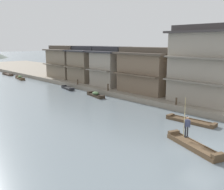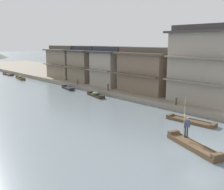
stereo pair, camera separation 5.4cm
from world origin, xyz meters
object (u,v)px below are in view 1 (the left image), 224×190
boat_midriver_drifting (191,121)px  mooring_post_dock_near (176,101)px  house_waterfront_tall (112,66)px  house_waterfront_nearest (208,65)px  house_waterfront_far (66,62)px  boat_moored_second (8,74)px  house_waterfront_narrow (89,64)px  house_waterfront_second (146,71)px  mooring_post_dock_mid (108,87)px  boat_moored_far (20,78)px  mooring_post_dock_far (78,82)px  boat_moored_third (68,88)px  boatman_person (187,124)px  boat_moored_nearest (96,95)px  boat_foreground_poled (193,146)px

boat_midriver_drifting → mooring_post_dock_near: mooring_post_dock_near is taller
house_waterfront_tall → boat_midriver_drifting: bearing=-109.6°
house_waterfront_tall → mooring_post_dock_near: 15.39m
house_waterfront_nearest → house_waterfront_far: bearing=90.9°
boat_moored_second → mooring_post_dock_near: (1.75, -44.20, 0.90)m
boat_midriver_drifting → house_waterfront_narrow: bearing=74.5°
house_waterfront_second → house_waterfront_tall: size_ratio=1.29×
house_waterfront_far → mooring_post_dock_mid: house_waterfront_far is taller
boat_moored_far → house_waterfront_nearest: (6.44, -37.14, 4.70)m
boat_moored_far → mooring_post_dock_far: (2.43, -16.99, 0.82)m
house_waterfront_second → boat_moored_third: bearing=110.9°
house_waterfront_far → mooring_post_dock_mid: size_ratio=7.82×
boatman_person → house_waterfront_second: (10.90, 13.13, 2.10)m
boat_moored_far → house_waterfront_tall: size_ratio=0.73×
boatman_person → boat_moored_third: bearing=76.4°
boat_moored_far → house_waterfront_tall: house_waterfront_tall is taller
boat_moored_nearest → mooring_post_dock_near: (1.85, -11.92, 0.80)m
house_waterfront_second → house_waterfront_tall: bearing=85.4°
mooring_post_dock_near → mooring_post_dock_far: bearing=90.0°
boat_moored_far → mooring_post_dock_mid: size_ratio=4.72×
boat_moored_third → house_waterfront_narrow: size_ratio=0.52×
boat_moored_nearest → house_waterfront_nearest: size_ratio=0.45×
mooring_post_dock_far → mooring_post_dock_mid: bearing=-90.0°
boat_foreground_poled → house_waterfront_nearest: house_waterfront_nearest is taller
boat_moored_second → boat_midriver_drifting: 47.66m
boat_foreground_poled → boat_moored_nearest: size_ratio=1.29×
boat_moored_second → boat_midriver_drifting: size_ratio=0.93×
boatman_person → boat_moored_second: bearing=83.2°
boat_midriver_drifting → house_waterfront_narrow: 25.80m
boatman_person → house_waterfront_tall: size_ratio=0.47×
boat_foreground_poled → mooring_post_dock_far: (8.01, 25.70, 0.89)m
boat_moored_nearest → house_waterfront_nearest: 15.19m
house_waterfront_far → mooring_post_dock_far: 9.96m
boat_moored_third → mooring_post_dock_far: 1.89m
boatman_person → mooring_post_dock_mid: 19.10m
boat_moored_third → boat_midriver_drifting: (-1.13, -22.85, -0.04)m
house_waterfront_second → mooring_post_dock_near: bearing=-114.0°
house_waterfront_nearest → boat_moored_nearest: bearing=113.9°
house_waterfront_nearest → boat_moored_third: bearing=105.1°
boatman_person → boat_moored_far: boatman_person is taller
house_waterfront_narrow → mooring_post_dock_mid: size_ratio=7.18×
house_waterfront_nearest → house_waterfront_far: size_ratio=1.13×
boat_moored_nearest → mooring_post_dock_far: bearing=75.1°
boat_moored_far → mooring_post_dock_near: (2.43, -35.87, 0.80)m
house_waterfront_far → house_waterfront_nearest: bearing=-89.1°
boatman_person → boat_moored_far: bearing=82.8°
house_waterfront_second → mooring_post_dock_far: bearing=104.9°
house_waterfront_second → house_waterfront_tall: same height
house_waterfront_tall → house_waterfront_narrow: (0.35, 6.49, -0.00)m
boat_moored_second → mooring_post_dock_far: bearing=-86.1°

